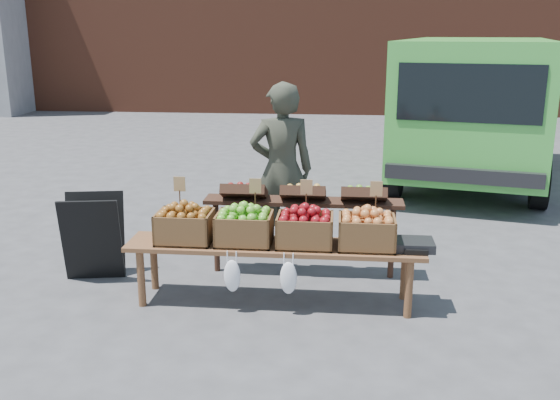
# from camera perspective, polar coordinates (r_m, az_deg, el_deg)

# --- Properties ---
(ground) EXTENTS (80.00, 80.00, 0.00)m
(ground) POSITION_cam_1_polar(r_m,az_deg,el_deg) (6.19, 9.54, -8.23)
(ground) COLOR #464648
(delivery_van) EXTENTS (3.45, 5.55, 2.31)m
(delivery_van) POSITION_cam_1_polar(r_m,az_deg,el_deg) (10.92, 17.21, 7.80)
(delivery_van) COLOR green
(delivery_van) RESTS_ON ground
(vendor) EXTENTS (0.78, 0.60, 1.93)m
(vendor) POSITION_cam_1_polar(r_m,az_deg,el_deg) (6.85, 0.16, 2.76)
(vendor) COLOR #33362A
(vendor) RESTS_ON ground
(chalkboard_sign) EXTENTS (0.63, 0.42, 0.88)m
(chalkboard_sign) POSITION_cam_1_polar(r_m,az_deg,el_deg) (6.56, -16.69, -3.23)
(chalkboard_sign) COLOR black
(chalkboard_sign) RESTS_ON ground
(back_table) EXTENTS (2.10, 0.44, 1.04)m
(back_table) POSITION_cam_1_polar(r_m,az_deg,el_deg) (6.35, 2.13, -2.40)
(back_table) COLOR #321D13
(back_table) RESTS_ON ground
(display_bench) EXTENTS (2.70, 0.56, 0.57)m
(display_bench) POSITION_cam_1_polar(r_m,az_deg,el_deg) (5.78, -0.50, -6.73)
(display_bench) COLOR brown
(display_bench) RESTS_ON ground
(crate_golden_apples) EXTENTS (0.50, 0.40, 0.28)m
(crate_golden_apples) POSITION_cam_1_polar(r_m,az_deg,el_deg) (5.77, -8.68, -2.43)
(crate_golden_apples) COLOR olive
(crate_golden_apples) RESTS_ON display_bench
(crate_russet_pears) EXTENTS (0.50, 0.40, 0.28)m
(crate_russet_pears) POSITION_cam_1_polar(r_m,az_deg,el_deg) (5.66, -3.28, -2.62)
(crate_russet_pears) COLOR #579A2C
(crate_russet_pears) RESTS_ON display_bench
(crate_red_apples) EXTENTS (0.50, 0.40, 0.28)m
(crate_red_apples) POSITION_cam_1_polar(r_m,az_deg,el_deg) (5.61, 2.29, -2.80)
(crate_red_apples) COLOR maroon
(crate_red_apples) RESTS_ON display_bench
(crate_green_apples) EXTENTS (0.50, 0.40, 0.28)m
(crate_green_apples) POSITION_cam_1_polar(r_m,az_deg,el_deg) (5.60, 7.92, -2.95)
(crate_green_apples) COLOR #A38126
(crate_green_apples) RESTS_ON display_bench
(weighing_scale) EXTENTS (0.34, 0.30, 0.08)m
(weighing_scale) POSITION_cam_1_polar(r_m,az_deg,el_deg) (5.67, 12.19, -4.00)
(weighing_scale) COLOR black
(weighing_scale) RESTS_ON display_bench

